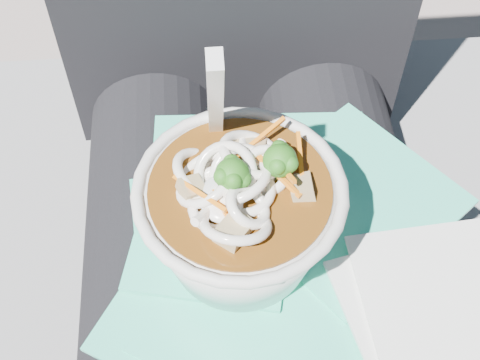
{
  "coord_description": "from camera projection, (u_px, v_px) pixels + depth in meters",
  "views": [
    {
      "loc": [
        -0.04,
        -0.25,
        1.05
      ],
      "look_at": [
        -0.02,
        0.01,
        0.68
      ],
      "focal_mm": 50.0,
      "sensor_mm": 36.0,
      "label": 1
    }
  ],
  "objects": [
    {
      "name": "plastic_bag",
      "position": [
        295.0,
        278.0,
        0.52
      ],
      "size": [
        0.33,
        0.37,
        0.02
      ],
      "color": "#2FC59F",
      "rests_on": "lap"
    },
    {
      "name": "napkins",
      "position": [
        447.0,
        312.0,
        0.49
      ],
      "size": [
        0.17,
        0.17,
        0.01
      ],
      "color": "silver",
      "rests_on": "plastic_bag"
    },
    {
      "name": "udon_bowl",
      "position": [
        239.0,
        211.0,
        0.48
      ],
      "size": [
        0.19,
        0.19,
        0.2
      ],
      "color": "silver",
      "rests_on": "plastic_bag"
    },
    {
      "name": "person_body",
      "position": [
        251.0,
        203.0,
        0.62
      ],
      "size": [
        0.34,
        0.94,
        0.98
      ],
      "color": "black",
      "rests_on": "ground"
    },
    {
      "name": "stone_ledge",
      "position": [
        244.0,
        297.0,
        0.91
      ],
      "size": [
        1.0,
        0.51,
        0.43
      ],
      "primitive_type": "cube",
      "rotation": [
        0.0,
        0.0,
        -0.01
      ],
      "color": "slate",
      "rests_on": "ground"
    },
    {
      "name": "lap",
      "position": [
        260.0,
        310.0,
        0.59
      ],
      "size": [
        0.31,
        0.48,
        0.14
      ],
      "color": "black",
      "rests_on": "stone_ledge"
    }
  ]
}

